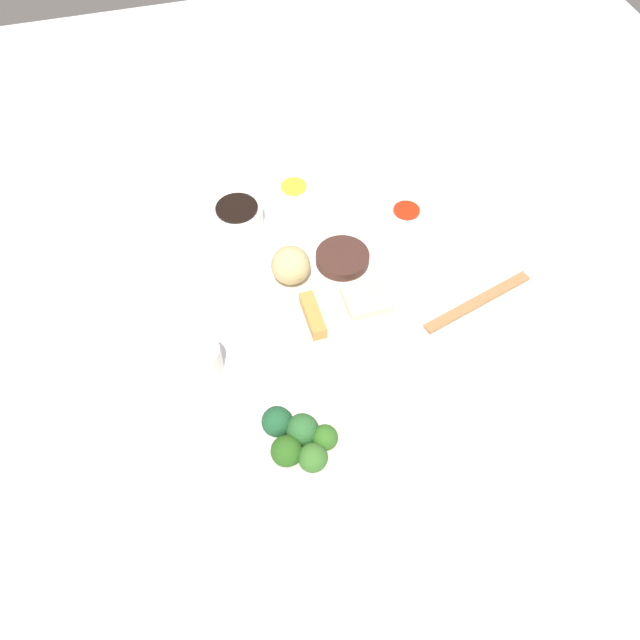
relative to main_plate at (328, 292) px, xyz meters
The scene contains 20 objects.
tabletop 0.03m from the main_plate, 154.03° to the right, with size 2.20×2.20×0.02m, color white.
main_plate is the anchor object (origin of this frame).
rice_scoop 0.09m from the main_plate, 127.34° to the right, with size 0.07×0.07×0.07m, color #CFB97B.
spring_roll 0.08m from the main_plate, 37.34° to the right, with size 0.09×0.03×0.03m, color gold.
crab_rangoon_wonton 0.07m from the main_plate, 52.66° to the left, with size 0.07×0.08×0.01m, color beige.
stir_fry_heap 0.08m from the main_plate, 142.66° to the left, with size 0.10×0.10×0.02m, color #432620.
broccoli_plate 0.30m from the main_plate, 23.44° to the right, with size 0.20×0.20×0.01m, color white.
broccoli_floret_0 0.34m from the main_plate, 26.67° to the right, with size 0.05×0.05×0.05m, color #2C601C.
broccoli_floret_1 0.30m from the main_plate, 23.57° to the right, with size 0.05×0.05×0.05m, color #2E6730.
broccoli_floret_2 0.31m from the main_plate, 16.84° to the right, with size 0.04×0.04×0.04m, color #346C22.
broccoli_floret_5 0.29m from the main_plate, 31.70° to the right, with size 0.05×0.05×0.05m, color #205831.
broccoli_floret_6 0.34m from the main_plate, 19.79° to the right, with size 0.05×0.05×0.05m, color #3A722A.
soy_sauce_bowl 0.26m from the main_plate, 151.71° to the right, with size 0.10×0.10×0.04m, color white.
soy_sauce_bowl_liquid 0.26m from the main_plate, 151.71° to the right, with size 0.08×0.08×0.00m, color black.
sauce_ramekin_hot_mustard 0.28m from the main_plate, behind, with size 0.06×0.06×0.02m, color white.
sauce_ramekin_hot_mustard_liquid 0.28m from the main_plate, behind, with size 0.05×0.05×0.00m, color yellow.
sauce_ramekin_sweet_and_sour 0.25m from the main_plate, 125.79° to the left, with size 0.06×0.06×0.02m, color white.
sauce_ramekin_sweet_and_sour_liquid 0.25m from the main_plate, 125.79° to the left, with size 0.05×0.05×0.00m, color red.
teacup 0.27m from the main_plate, 68.86° to the right, with size 0.07×0.07×0.06m, color white.
chopsticks_pair 0.27m from the main_plate, 70.50° to the left, with size 0.23×0.02×0.01m, color #AF7847.
Camera 1 is at (0.72, -0.20, 0.95)m, focal length 36.07 mm.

